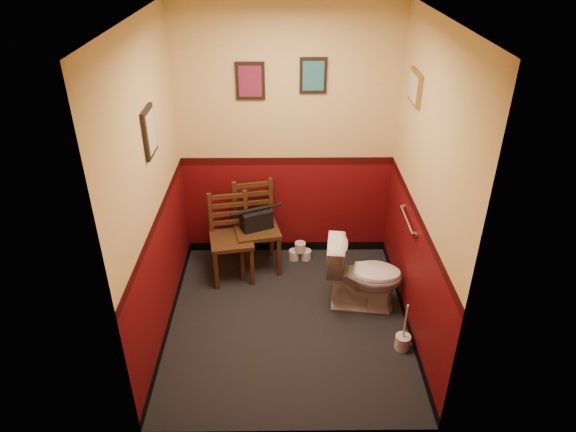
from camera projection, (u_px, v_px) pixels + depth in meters
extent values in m
cube|color=black|center=(288.00, 321.00, 4.83)|extent=(2.20, 2.40, 0.00)
cube|color=silver|center=(288.00, 18.00, 3.48)|extent=(2.20, 2.40, 0.00)
cube|color=#590A0D|center=(287.00, 139.00, 5.20)|extent=(2.20, 0.00, 2.70)
cube|color=#590A0D|center=(291.00, 285.00, 3.12)|extent=(2.20, 0.00, 2.70)
cube|color=#590A0D|center=(153.00, 195.00, 4.15)|extent=(0.00, 2.40, 2.70)
cube|color=#590A0D|center=(423.00, 193.00, 4.17)|extent=(0.00, 2.40, 2.70)
cylinder|color=silver|center=(407.00, 220.00, 4.59)|extent=(0.03, 0.50, 0.03)
cylinder|color=silver|center=(415.00, 235.00, 4.37)|extent=(0.02, 0.06, 0.06)
cylinder|color=silver|center=(403.00, 207.00, 4.80)|extent=(0.02, 0.06, 0.06)
cube|color=black|center=(250.00, 81.00, 4.88)|extent=(0.28, 0.03, 0.36)
cube|color=maroon|center=(250.00, 81.00, 4.86)|extent=(0.22, 0.01, 0.30)
cube|color=black|center=(313.00, 75.00, 4.86)|extent=(0.26, 0.03, 0.34)
cube|color=#236970|center=(313.00, 76.00, 4.84)|extent=(0.20, 0.01, 0.28)
cube|color=black|center=(149.00, 132.00, 3.98)|extent=(0.03, 0.30, 0.38)
cube|color=#BAB892|center=(151.00, 132.00, 3.99)|extent=(0.01, 0.24, 0.31)
cube|color=olive|center=(415.00, 87.00, 4.34)|extent=(0.03, 0.34, 0.28)
cube|color=#BAB892|center=(413.00, 87.00, 4.34)|extent=(0.01, 0.28, 0.22)
imported|color=white|center=(364.00, 275.00, 4.87)|extent=(0.77, 0.50, 0.71)
cylinder|color=silver|center=(402.00, 342.00, 4.50)|extent=(0.13, 0.13, 0.13)
cylinder|color=silver|center=(405.00, 323.00, 4.39)|extent=(0.02, 0.02, 0.38)
cube|color=#442914|center=(231.00, 240.00, 5.22)|extent=(0.49, 0.49, 0.04)
cube|color=#442914|center=(216.00, 270.00, 5.15)|extent=(0.05, 0.05, 0.45)
cube|color=#442914|center=(214.00, 251.00, 5.46)|extent=(0.05, 0.05, 0.45)
cube|color=#442914|center=(252.00, 266.00, 5.21)|extent=(0.05, 0.05, 0.45)
cube|color=#442914|center=(248.00, 247.00, 5.52)|extent=(0.05, 0.05, 0.45)
cube|color=#442914|center=(211.00, 213.00, 5.24)|extent=(0.05, 0.04, 0.45)
cube|color=#442914|center=(246.00, 210.00, 5.30)|extent=(0.05, 0.04, 0.45)
cube|color=#442914|center=(229.00, 222.00, 5.33)|extent=(0.34, 0.09, 0.05)
cube|color=#442914|center=(228.00, 214.00, 5.28)|extent=(0.34, 0.09, 0.05)
cube|color=#442914|center=(228.00, 205.00, 5.23)|extent=(0.34, 0.09, 0.05)
cube|color=#442914|center=(227.00, 196.00, 5.18)|extent=(0.34, 0.09, 0.05)
cube|color=#442914|center=(257.00, 230.00, 5.35)|extent=(0.53, 0.53, 0.04)
cube|color=#442914|center=(242.00, 261.00, 5.27)|extent=(0.05, 0.05, 0.48)
cube|color=#442914|center=(237.00, 241.00, 5.59)|extent=(0.05, 0.05, 0.48)
cube|color=#442914|center=(279.00, 256.00, 5.34)|extent=(0.05, 0.05, 0.48)
cube|color=#442914|center=(272.00, 237.00, 5.67)|extent=(0.05, 0.05, 0.48)
cube|color=#442914|center=(235.00, 203.00, 5.36)|extent=(0.05, 0.05, 0.48)
cube|color=#442914|center=(271.00, 199.00, 5.43)|extent=(0.05, 0.05, 0.48)
cube|color=#442914|center=(253.00, 212.00, 5.46)|extent=(0.36, 0.10, 0.05)
cube|color=#442914|center=(253.00, 203.00, 5.41)|extent=(0.36, 0.10, 0.05)
cube|color=#442914|center=(253.00, 194.00, 5.35)|extent=(0.36, 0.10, 0.05)
cube|color=#442914|center=(252.00, 185.00, 5.30)|extent=(0.36, 0.10, 0.05)
cube|color=black|center=(256.00, 220.00, 5.29)|extent=(0.36, 0.27, 0.20)
cylinder|color=black|center=(256.00, 210.00, 5.23)|extent=(0.27, 0.14, 0.03)
cylinder|color=silver|center=(294.00, 255.00, 5.70)|extent=(0.12, 0.12, 0.11)
cylinder|color=silver|center=(306.00, 255.00, 5.70)|extent=(0.12, 0.12, 0.11)
cylinder|color=silver|center=(300.00, 247.00, 5.63)|extent=(0.12, 0.12, 0.11)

